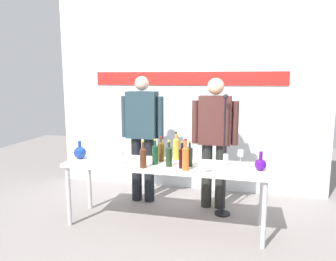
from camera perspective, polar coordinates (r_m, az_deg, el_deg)
ground_plane at (r=3.92m, az=-0.54°, el=-16.62°), size 10.00×10.00×0.00m
back_wall at (r=4.90m, az=3.48°, el=6.81°), size 4.16×0.11×3.00m
display_table at (r=3.67m, az=-0.56°, el=-6.87°), size 2.31×0.61×0.75m
decanter_blue_left at (r=4.00m, az=-15.46°, el=-3.80°), size 0.15×0.15×0.22m
decanter_blue_right at (r=3.51m, az=16.21°, el=-5.80°), size 0.12×0.12×0.20m
presenter_left at (r=4.39m, az=-4.60°, el=-0.12°), size 0.60×0.22×1.74m
presenter_right at (r=4.19m, az=8.34°, el=-0.80°), size 0.60×0.22×1.72m
wine_bottle_0 at (r=3.80m, az=1.43°, el=-3.13°), size 0.07×0.07×0.33m
wine_bottle_1 at (r=3.35m, az=3.14°, el=-4.83°), size 0.07×0.07×0.34m
wine_bottle_2 at (r=3.45m, az=2.51°, el=-4.76°), size 0.07×0.07×0.30m
wine_bottle_3 at (r=3.74m, az=-1.28°, el=-3.58°), size 0.08×0.08×0.29m
wine_bottle_4 at (r=3.53m, az=3.88°, el=-4.49°), size 0.07×0.07×0.28m
wine_bottle_5 at (r=3.51m, az=0.16°, el=-4.50°), size 0.07×0.07×0.29m
wine_bottle_6 at (r=3.47m, az=-4.48°, el=-4.70°), size 0.07×0.07×0.30m
wine_bottle_7 at (r=3.60m, az=-2.32°, el=-4.12°), size 0.07×0.07×0.29m
wine_glass_left_0 at (r=3.63m, az=-8.48°, el=-4.35°), size 0.07×0.07×0.15m
wine_glass_left_1 at (r=4.06m, az=-12.64°, el=-3.16°), size 0.07×0.07×0.15m
wine_glass_left_2 at (r=3.81m, az=-7.21°, el=-3.59°), size 0.06×0.06×0.16m
wine_glass_left_3 at (r=3.88m, az=-12.21°, el=-3.67°), size 0.07×0.07×0.15m
wine_glass_right_0 at (r=3.32m, az=6.77°, el=-5.96°), size 0.07×0.07×0.13m
wine_glass_right_1 at (r=3.60m, az=10.29°, el=-4.82°), size 0.06×0.06×0.13m
wine_glass_right_2 at (r=3.76m, az=12.85°, el=-4.03°), size 0.07×0.07×0.15m
microphone_stand at (r=4.08m, az=9.88°, el=-7.95°), size 0.20×0.20×1.53m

